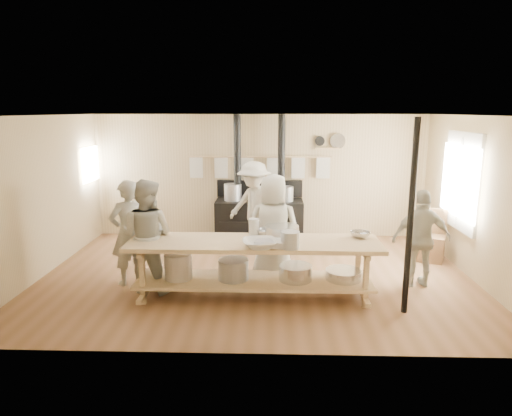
# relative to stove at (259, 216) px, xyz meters

# --- Properties ---
(ground) EXTENTS (7.00, 7.00, 0.00)m
(ground) POSITION_rel_stove_xyz_m (0.01, -2.12, -0.52)
(ground) COLOR brown
(ground) RESTS_ON ground
(room_shell) EXTENTS (7.00, 7.00, 7.00)m
(room_shell) POSITION_rel_stove_xyz_m (0.01, -2.12, 1.10)
(room_shell) COLOR tan
(room_shell) RESTS_ON ground
(window_right) EXTENTS (0.09, 1.50, 1.65)m
(window_right) POSITION_rel_stove_xyz_m (3.48, -1.52, 0.98)
(window_right) COLOR beige
(window_right) RESTS_ON ground
(left_opening) EXTENTS (0.00, 0.90, 0.90)m
(left_opening) POSITION_rel_stove_xyz_m (-3.44, -0.12, 1.08)
(left_opening) COLOR white
(left_opening) RESTS_ON ground
(stove) EXTENTS (1.90, 0.75, 2.60)m
(stove) POSITION_rel_stove_xyz_m (0.00, 0.00, 0.00)
(stove) COLOR black
(stove) RESTS_ON ground
(towel_rail) EXTENTS (3.00, 0.04, 0.47)m
(towel_rail) POSITION_rel_stove_xyz_m (0.01, 0.28, 1.04)
(towel_rail) COLOR tan
(towel_rail) RESTS_ON ground
(back_wall_shelf) EXTENTS (0.63, 0.14, 0.32)m
(back_wall_shelf) POSITION_rel_stove_xyz_m (1.47, 0.32, 1.48)
(back_wall_shelf) COLOR tan
(back_wall_shelf) RESTS_ON ground
(prep_table) EXTENTS (3.60, 0.90, 0.85)m
(prep_table) POSITION_rel_stove_xyz_m (-0.00, -3.02, -0.00)
(prep_table) COLOR tan
(prep_table) RESTS_ON ground
(support_post) EXTENTS (0.08, 0.08, 2.60)m
(support_post) POSITION_rel_stove_xyz_m (2.06, -3.47, 0.78)
(support_post) COLOR black
(support_post) RESTS_ON ground
(cook_far_left) EXTENTS (0.71, 0.70, 1.65)m
(cook_far_left) POSITION_rel_stove_xyz_m (-1.96, -2.53, 0.30)
(cook_far_left) COLOR beige
(cook_far_left) RESTS_ON ground
(cook_left) EXTENTS (0.96, 0.82, 1.70)m
(cook_left) POSITION_rel_stove_xyz_m (-1.60, -2.80, 0.33)
(cook_left) COLOR beige
(cook_left) RESTS_ON ground
(cook_center) EXTENTS (0.89, 0.63, 1.73)m
(cook_center) POSITION_rel_stove_xyz_m (0.29, -2.39, 0.34)
(cook_center) COLOR beige
(cook_center) RESTS_ON ground
(cook_right) EXTENTS (0.90, 0.41, 1.52)m
(cook_right) POSITION_rel_stove_xyz_m (2.55, -2.49, 0.24)
(cook_right) COLOR beige
(cook_right) RESTS_ON ground
(cook_by_window) EXTENTS (1.28, 1.16, 1.73)m
(cook_by_window) POSITION_rel_stove_xyz_m (-0.08, -0.68, 0.34)
(cook_by_window) COLOR beige
(cook_by_window) RESTS_ON ground
(chair) EXTENTS (0.57, 0.57, 0.93)m
(chair) POSITION_rel_stove_xyz_m (3.16, -1.24, -0.25)
(chair) COLOR brown
(chair) RESTS_ON ground
(bowl_white_a) EXTENTS (0.44, 0.44, 0.08)m
(bowl_white_a) POSITION_rel_stove_xyz_m (-1.54, -2.69, 0.37)
(bowl_white_a) COLOR white
(bowl_white_a) RESTS_ON prep_table
(bowl_steel_a) EXTENTS (0.38, 0.38, 0.08)m
(bowl_steel_a) POSITION_rel_stove_xyz_m (0.16, -2.69, 0.37)
(bowl_steel_a) COLOR silver
(bowl_steel_a) RESTS_ON prep_table
(bowl_white_b) EXTENTS (0.53, 0.53, 0.11)m
(bowl_white_b) POSITION_rel_stove_xyz_m (0.09, -3.35, 0.39)
(bowl_white_b) COLOR white
(bowl_white_b) RESTS_ON prep_table
(bowl_steel_b) EXTENTS (0.29, 0.29, 0.09)m
(bowl_steel_b) POSITION_rel_stove_xyz_m (1.56, -2.78, 0.37)
(bowl_steel_b) COLOR silver
(bowl_steel_b) RESTS_ON prep_table
(roasting_pan) EXTENTS (0.45, 0.34, 0.09)m
(roasting_pan) POSITION_rel_stove_xyz_m (0.24, -3.26, 0.37)
(roasting_pan) COLOR #B2B2B7
(roasting_pan) RESTS_ON prep_table
(mixing_bowl_large) EXTENTS (0.58, 0.58, 0.16)m
(mixing_bowl_large) POSITION_rel_stove_xyz_m (0.41, -2.76, 0.41)
(mixing_bowl_large) COLOR silver
(mixing_bowl_large) RESTS_ON prep_table
(bucket_galv) EXTENTS (0.26, 0.26, 0.23)m
(bucket_galv) POSITION_rel_stove_xyz_m (0.51, -3.35, 0.45)
(bucket_galv) COLOR gray
(bucket_galv) RESTS_ON prep_table
(deep_bowl_enamel) EXTENTS (0.38, 0.38, 0.18)m
(deep_bowl_enamel) POSITION_rel_stove_xyz_m (-1.54, -2.69, 0.42)
(deep_bowl_enamel) COLOR white
(deep_bowl_enamel) RESTS_ON prep_table
(pitcher) EXTENTS (0.19, 0.19, 0.24)m
(pitcher) POSITION_rel_stove_xyz_m (-0.01, -2.69, 0.45)
(pitcher) COLOR white
(pitcher) RESTS_ON prep_table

